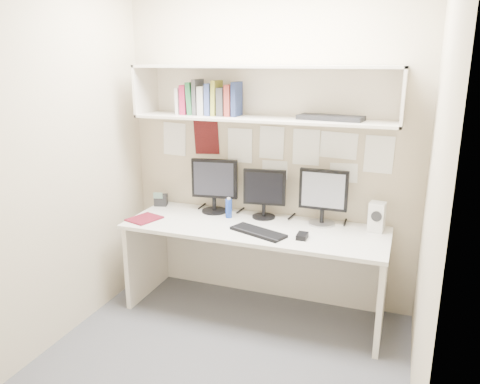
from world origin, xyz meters
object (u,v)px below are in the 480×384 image
(monitor_left, at_px, (214,183))
(monitor_right, at_px, (323,194))
(maroon_notebook, at_px, (144,219))
(monitor_center, at_px, (264,191))
(keyboard, at_px, (258,232))
(speaker, at_px, (377,217))
(desk_phone, at_px, (161,200))
(desk, at_px, (255,269))

(monitor_left, bearing_deg, monitor_right, -7.98)
(maroon_notebook, bearing_deg, monitor_center, 40.85)
(keyboard, bearing_deg, speaker, 44.55)
(maroon_notebook, bearing_deg, monitor_right, 33.13)
(monitor_center, xyz_separation_m, desk_phone, (-0.94, -0.00, -0.17))
(desk, bearing_deg, desk_phone, 166.91)
(monitor_right, distance_m, maroon_notebook, 1.42)
(maroon_notebook, bearing_deg, keyboard, 18.13)
(speaker, bearing_deg, desk, -160.53)
(monitor_right, xyz_separation_m, keyboard, (-0.40, -0.37, -0.23))
(monitor_center, height_order, keyboard, monitor_center)
(desk, relative_size, maroon_notebook, 8.21)
(monitor_right, height_order, speaker, monitor_right)
(desk, height_order, desk_phone, desk_phone)
(monitor_left, distance_m, desk_phone, 0.55)
(monitor_right, height_order, maroon_notebook, monitor_right)
(monitor_center, relative_size, maroon_notebook, 1.62)
(maroon_notebook, height_order, desk_phone, desk_phone)
(desk, bearing_deg, monitor_left, 152.95)
(monitor_right, bearing_deg, desk, -154.93)
(monitor_left, distance_m, monitor_center, 0.43)
(desk_phone, bearing_deg, keyboard, -36.01)
(desk, xyz_separation_m, keyboard, (0.07, -0.15, 0.37))
(monitor_center, xyz_separation_m, speaker, (0.88, -0.02, -0.11))
(desk, height_order, monitor_center, monitor_center)
(monitor_center, relative_size, keyboard, 0.92)
(monitor_right, height_order, desk_phone, monitor_right)
(monitor_center, bearing_deg, keyboard, -86.88)
(keyboard, bearing_deg, monitor_center, 121.98)
(desk, relative_size, monitor_right, 4.64)
(keyboard, height_order, desk_phone, desk_phone)
(monitor_center, bearing_deg, desk, -98.49)
(desk, relative_size, keyboard, 4.66)
(monitor_right, xyz_separation_m, maroon_notebook, (-1.35, -0.38, -0.23))
(monitor_center, height_order, desk_phone, monitor_center)
(monitor_left, xyz_separation_m, speaker, (1.31, -0.02, -0.13))
(maroon_notebook, bearing_deg, desk, 27.89)
(desk, bearing_deg, monitor_right, 24.90)
(monitor_left, height_order, maroon_notebook, monitor_left)
(desk, height_order, monitor_right, monitor_right)
(speaker, bearing_deg, monitor_right, -176.30)
(speaker, bearing_deg, keyboard, -149.87)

